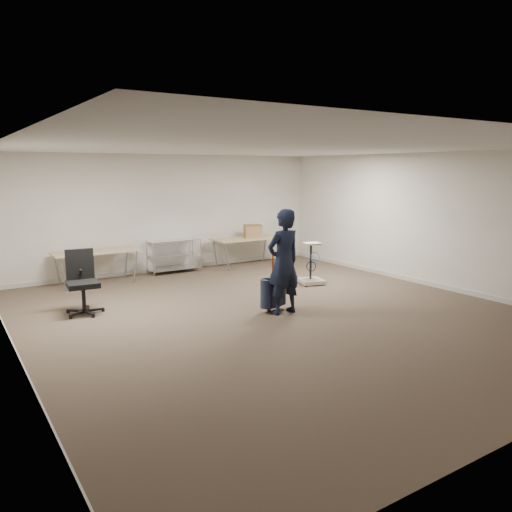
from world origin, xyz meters
TOP-DOWN VIEW (x-y plane):
  - ground at (0.00, 0.00)m, footprint 9.00×9.00m
  - room_shell at (0.00, 1.38)m, footprint 8.00×9.00m
  - folding_table_left at (-1.90, 3.95)m, footprint 1.80×0.75m
  - folding_table_right at (1.90, 3.95)m, footprint 1.80×0.75m
  - wire_shelf at (0.00, 4.20)m, footprint 1.22×0.47m
  - person at (0.18, -0.02)m, footprint 0.69×0.48m
  - suitcase at (0.11, 0.18)m, footprint 0.40×0.29m
  - office_chair at (-2.71, 1.84)m, footprint 0.66×0.66m
  - equipment_cart at (2.01, 1.47)m, footprint 0.61×0.61m
  - cardboard_box at (2.08, 3.94)m, footprint 0.52×0.45m

SIDE VIEW (x-z plane):
  - ground at x=0.00m, z-range 0.00..0.00m
  - room_shell at x=0.00m, z-range -4.45..4.55m
  - equipment_cart at x=2.01m, z-range -0.21..0.69m
  - office_chair at x=-2.71m, z-range -0.22..0.88m
  - suitcase at x=0.11m, z-range -0.16..0.84m
  - wire_shelf at x=0.00m, z-range 0.04..0.84m
  - folding_table_left at x=-1.90m, z-range 0.31..1.04m
  - folding_table_right at x=1.90m, z-range 0.31..1.04m
  - cardboard_box at x=2.08m, z-range 0.73..1.06m
  - person at x=0.18m, z-range 0.00..1.80m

